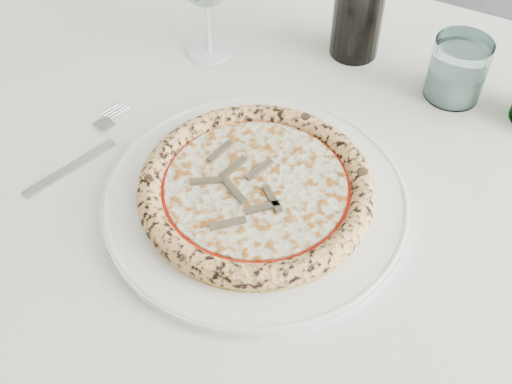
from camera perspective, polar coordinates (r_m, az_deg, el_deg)
floor at (r=1.56m, az=-3.17°, el=-10.58°), size 5.00×6.00×0.02m
dining_table at (r=0.88m, az=2.28°, el=-0.20°), size 1.49×0.98×0.76m
plate at (r=0.74m, az=-0.00°, el=-0.57°), size 0.36×0.36×0.02m
pizza at (r=0.73m, az=-0.00°, el=0.32°), size 0.27×0.27×0.03m
fork at (r=0.83m, az=-15.20°, el=3.35°), size 0.06×0.18×0.00m
tumbler at (r=0.91m, az=17.42°, el=10.08°), size 0.08×0.08×0.09m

